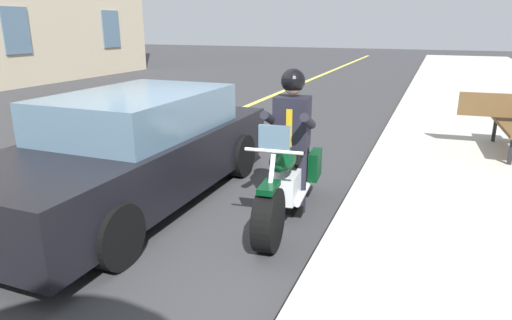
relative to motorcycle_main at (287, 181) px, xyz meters
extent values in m
plane|color=#333335|center=(0.47, -1.40, -0.45)|extent=(80.00, 80.00, 0.00)
cube|color=#E5DB4C|center=(0.47, -3.40, -0.45)|extent=(60.00, 0.16, 0.01)
cylinder|color=black|center=(0.84, 0.08, -0.12)|extent=(0.68, 0.26, 0.66)
cylinder|color=black|center=(-0.70, -0.07, -0.12)|extent=(0.68, 0.26, 0.66)
cube|color=silver|center=(0.05, 0.00, -0.03)|extent=(0.58, 0.33, 0.32)
ellipsoid|color=black|center=(0.24, 0.02, 0.33)|extent=(0.58, 0.33, 0.24)
cube|color=black|center=(-0.30, -0.03, 0.29)|extent=(0.72, 0.34, 0.12)
cube|color=black|center=(-0.67, 0.15, 0.03)|extent=(0.41, 0.16, 0.36)
cube|color=black|center=(-0.63, -0.28, 0.03)|extent=(0.41, 0.16, 0.36)
cylinder|color=silver|center=(0.82, 0.08, 0.15)|extent=(0.35, 0.08, 0.76)
cylinder|color=silver|center=(0.66, 0.06, 0.55)|extent=(0.09, 0.60, 0.04)
cube|color=black|center=(0.84, 0.08, 0.23)|extent=(0.37, 0.19, 0.06)
cylinder|color=silver|center=(-0.27, 0.13, -0.19)|extent=(0.90, 0.16, 0.08)
cube|color=slate|center=(0.64, 0.06, 0.67)|extent=(0.07, 0.32, 0.28)
cylinder|color=black|center=(-0.21, 0.10, -0.03)|extent=(0.14, 0.14, 0.84)
cube|color=black|center=(-0.15, 0.10, -0.40)|extent=(0.27, 0.13, 0.10)
cylinder|color=black|center=(-0.19, -0.14, -0.03)|extent=(0.14, 0.14, 0.84)
cube|color=black|center=(-0.13, -0.14, -0.40)|extent=(0.27, 0.13, 0.10)
cube|color=black|center=(-0.20, -0.02, 0.67)|extent=(0.36, 0.43, 0.60)
cube|color=#B28C14|center=(-0.04, -0.01, 0.63)|extent=(0.03, 0.07, 0.44)
cylinder|color=black|center=(-0.04, 0.21, 0.73)|extent=(0.56, 0.15, 0.28)
cylinder|color=black|center=(0.00, -0.22, 0.73)|extent=(0.56, 0.15, 0.28)
sphere|color=tan|center=(-0.20, -0.02, 1.10)|extent=(0.22, 0.22, 0.22)
sphere|color=black|center=(-0.20, -0.02, 1.15)|extent=(0.28, 0.28, 0.28)
cube|color=black|center=(0.25, -1.98, 0.10)|extent=(4.60, 1.80, 0.70)
cube|color=slate|center=(0.05, -1.98, 0.65)|extent=(2.40, 1.60, 0.60)
cylinder|color=black|center=(1.70, -1.13, -0.13)|extent=(0.64, 0.22, 0.64)
cylinder|color=black|center=(-1.20, -1.13, -0.13)|extent=(0.64, 0.22, 0.64)
cylinder|color=black|center=(-1.20, -2.83, -0.13)|extent=(0.64, 0.22, 0.64)
cube|color=black|center=(-2.84, 2.67, -0.09)|extent=(0.06, 0.06, 0.42)
cube|color=black|center=(-4.33, 2.57, -0.09)|extent=(0.06, 0.06, 0.42)
cube|color=slate|center=(-12.33, -12.37, 1.55)|extent=(1.10, 0.06, 1.60)
cube|color=slate|center=(-7.30, -12.37, 1.55)|extent=(1.10, 0.06, 1.60)
camera|label=1|loc=(4.76, 1.51, 1.77)|focal=31.60mm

